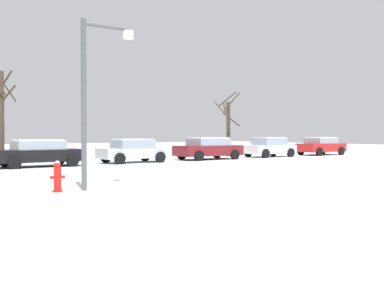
{
  "coord_description": "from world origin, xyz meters",
  "views": [
    {
      "loc": [
        -3.33,
        -15.34,
        1.74
      ],
      "look_at": [
        11.12,
        5.51,
        1.15
      ],
      "focal_mm": 43.65,
      "sensor_mm": 36.0,
      "label": 1
    }
  ],
  "objects_px": {
    "street_lamp": "(94,85)",
    "parked_car_silver": "(133,150)",
    "fire_hydrant": "(57,176)",
    "parked_car_white": "(269,147)",
    "parked_car_maroon": "(208,148)",
    "parked_car_red": "(321,146)",
    "parked_car_black": "(39,153)"
  },
  "relations": [
    {
      "from": "fire_hydrant",
      "to": "parked_car_maroon",
      "type": "bearing_deg",
      "value": 38.65
    },
    {
      "from": "fire_hydrant",
      "to": "parked_car_maroon",
      "type": "xyz_separation_m",
      "value": [
        13.82,
        11.05,
        0.28
      ]
    },
    {
      "from": "fire_hydrant",
      "to": "street_lamp",
      "type": "distance_m",
      "value": 2.97
    },
    {
      "from": "fire_hydrant",
      "to": "parked_car_white",
      "type": "height_order",
      "value": "parked_car_white"
    },
    {
      "from": "parked_car_silver",
      "to": "parked_car_black",
      "type": "bearing_deg",
      "value": -177.63
    },
    {
      "from": "street_lamp",
      "to": "parked_car_silver",
      "type": "bearing_deg",
      "value": 57.36
    },
    {
      "from": "fire_hydrant",
      "to": "parked_car_white",
      "type": "distance_m",
      "value": 22.37
    },
    {
      "from": "parked_car_silver",
      "to": "parked_car_white",
      "type": "xyz_separation_m",
      "value": [
        11.18,
        0.12,
        0.01
      ]
    },
    {
      "from": "parked_car_maroon",
      "to": "parked_car_red",
      "type": "distance_m",
      "value": 11.18
    },
    {
      "from": "parked_car_maroon",
      "to": "parked_car_red",
      "type": "bearing_deg",
      "value": -0.04
    },
    {
      "from": "parked_car_black",
      "to": "street_lamp",
      "type": "bearing_deg",
      "value": -97.92
    },
    {
      "from": "street_lamp",
      "to": "parked_car_white",
      "type": "bearing_deg",
      "value": 31.51
    },
    {
      "from": "parked_car_red",
      "to": "parked_car_white",
      "type": "bearing_deg",
      "value": 179.25
    },
    {
      "from": "parked_car_black",
      "to": "parked_car_red",
      "type": "distance_m",
      "value": 22.37
    },
    {
      "from": "fire_hydrant",
      "to": "parked_car_red",
      "type": "distance_m",
      "value": 27.34
    },
    {
      "from": "parked_car_maroon",
      "to": "street_lamp",
      "type": "bearing_deg",
      "value": -138.72
    },
    {
      "from": "fire_hydrant",
      "to": "parked_car_silver",
      "type": "bearing_deg",
      "value": 53.19
    },
    {
      "from": "parked_car_maroon",
      "to": "parked_car_white",
      "type": "xyz_separation_m",
      "value": [
        5.59,
        0.06,
        -0.02
      ]
    },
    {
      "from": "street_lamp",
      "to": "parked_car_red",
      "type": "xyz_separation_m",
      "value": [
        23.88,
        11.14,
        -2.48
      ]
    },
    {
      "from": "parked_car_maroon",
      "to": "parked_car_white",
      "type": "relative_size",
      "value": 1.16
    },
    {
      "from": "fire_hydrant",
      "to": "street_lamp",
      "type": "bearing_deg",
      "value": -4.71
    },
    {
      "from": "street_lamp",
      "to": "parked_car_maroon",
      "type": "relative_size",
      "value": 1.13
    },
    {
      "from": "parked_car_maroon",
      "to": "parked_car_black",
      "type": "bearing_deg",
      "value": -178.51
    },
    {
      "from": "parked_car_black",
      "to": "parked_car_silver",
      "type": "bearing_deg",
      "value": 2.37
    },
    {
      "from": "parked_car_silver",
      "to": "parked_car_maroon",
      "type": "relative_size",
      "value": 0.9
    },
    {
      "from": "fire_hydrant",
      "to": "parked_car_silver",
      "type": "height_order",
      "value": "parked_car_silver"
    },
    {
      "from": "parked_car_black",
      "to": "parked_car_maroon",
      "type": "relative_size",
      "value": 0.98
    },
    {
      "from": "fire_hydrant",
      "to": "street_lamp",
      "type": "xyz_separation_m",
      "value": [
        1.13,
        -0.09,
        2.74
      ]
    },
    {
      "from": "parked_car_black",
      "to": "parked_car_red",
      "type": "bearing_deg",
      "value": 0.72
    },
    {
      "from": "parked_car_white",
      "to": "parked_car_red",
      "type": "relative_size",
      "value": 0.95
    },
    {
      "from": "parked_car_white",
      "to": "parked_car_red",
      "type": "bearing_deg",
      "value": -0.75
    },
    {
      "from": "parked_car_white",
      "to": "parked_car_maroon",
      "type": "bearing_deg",
      "value": -179.34
    }
  ]
}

